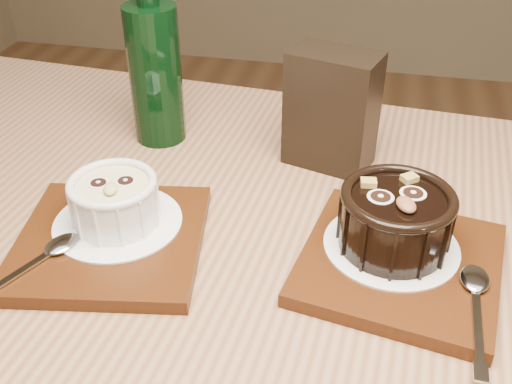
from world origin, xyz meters
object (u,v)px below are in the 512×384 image
(table, at_px, (265,341))
(condiment_stand, at_px, (332,110))
(tray_left, at_px, (111,241))
(ramekin_dark, at_px, (396,217))
(tray_right, at_px, (400,264))
(ramekin_white, at_px, (114,199))
(green_bottle, at_px, (155,69))

(table, height_order, condiment_stand, condiment_stand)
(tray_left, xyz_separation_m, condiment_stand, (0.19, 0.21, 0.06))
(ramekin_dark, height_order, condiment_stand, condiment_stand)
(tray_right, relative_size, condiment_stand, 1.29)
(tray_left, distance_m, ramekin_dark, 0.28)
(table, distance_m, tray_right, 0.16)
(ramekin_white, bearing_deg, tray_left, -110.59)
(ramekin_white, bearing_deg, table, -30.52)
(tray_left, bearing_deg, condiment_stand, 47.61)
(ramekin_white, xyz_separation_m, tray_right, (0.28, 0.01, -0.04))
(table, relative_size, condiment_stand, 8.98)
(tray_left, xyz_separation_m, ramekin_dark, (0.27, 0.04, 0.04))
(ramekin_dark, bearing_deg, ramekin_white, 161.28)
(table, bearing_deg, green_bottle, 128.64)
(table, relative_size, tray_left, 6.98)
(tray_left, bearing_deg, ramekin_white, 89.76)
(tray_left, relative_size, tray_right, 1.00)
(green_bottle, bearing_deg, ramekin_white, -82.14)
(tray_left, bearing_deg, green_bottle, 97.13)
(ramekin_white, height_order, tray_right, ramekin_white)
(tray_left, distance_m, tray_right, 0.28)
(tray_right, height_order, condiment_stand, condiment_stand)
(table, height_order, ramekin_white, ramekin_white)
(table, xyz_separation_m, tray_left, (-0.16, 0.01, 0.10))
(tray_right, bearing_deg, tray_left, -174.58)
(condiment_stand, relative_size, green_bottle, 0.58)
(ramekin_dark, bearing_deg, table, -179.43)
(tray_right, distance_m, green_bottle, 0.38)
(ramekin_white, xyz_separation_m, condiment_stand, (0.19, 0.19, 0.03))
(condiment_stand, bearing_deg, tray_left, -132.39)
(ramekin_dark, height_order, green_bottle, green_bottle)
(tray_left, bearing_deg, ramekin_dark, 8.82)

